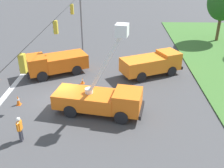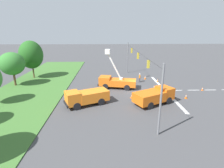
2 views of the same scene
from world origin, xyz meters
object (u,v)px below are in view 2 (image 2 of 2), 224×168
Objects in this scene: traffic_cone_near_bucket at (202,89)px; traffic_cone_lane_edge_a at (186,96)px; utility_truck_bucket_lift at (116,81)px; tree_far_east at (31,55)px; traffic_cone_mid_right at (145,77)px; traffic_cone_foreground_left at (154,87)px; traffic_cone_lane_edge_b at (140,76)px; utility_truck_support_far at (86,97)px; road_worker at (140,77)px; tree_east at (12,64)px; traffic_cone_mid_left at (157,80)px; traffic_cone_foreground_right at (131,96)px; utility_truck_support_near at (154,96)px.

traffic_cone_lane_edge_a is at bearing 128.76° from traffic_cone_near_bucket.
utility_truck_bucket_lift reaches higher than traffic_cone_lane_edge_a.
utility_truck_bucket_lift is at bearing -112.82° from tree_far_east.
traffic_cone_mid_right is at bearing 19.66° from traffic_cone_lane_edge_a.
traffic_cone_foreground_left is (-8.24, -23.97, -4.59)m from tree_far_east.
traffic_cone_mid_right reaches higher than traffic_cone_lane_edge_a.
traffic_cone_foreground_left is 7.55m from traffic_cone_lane_edge_b.
road_worker is (10.65, -9.38, -0.20)m from utility_truck_support_far.
traffic_cone_foreground_left is 5.76m from traffic_cone_lane_edge_a.
utility_truck_support_far is at bearing 143.91° from traffic_cone_lane_edge_b.
utility_truck_support_far is 14.95m from traffic_cone_lane_edge_a.
tree_far_east is at bearing -13.48° from tree_east.
utility_truck_support_far reaches higher than traffic_cone_near_bucket.
utility_truck_bucket_lift is at bearing 82.91° from traffic_cone_near_bucket.
traffic_cone_mid_right is at bearing -40.77° from utility_truck_support_far.
traffic_cone_foreground_left is at bearing 83.86° from traffic_cone_near_bucket.
utility_truck_support_far is 7.76× the size of traffic_cone_foreground_left.
utility_truck_support_far is at bearing 139.23° from traffic_cone_mid_right.
tree_far_east is 24.25m from traffic_cone_mid_right.
tree_east is 23.76m from road_worker.
tree_far_east is 11.57× the size of traffic_cone_mid_left.
tree_east is 22.12m from traffic_cone_foreground_right.
traffic_cone_near_bucket is 0.75× the size of traffic_cone_lane_edge_b.
traffic_cone_lane_edge_b reaches higher than traffic_cone_mid_left.
traffic_cone_lane_edge_b is (1.00, 0.96, -0.02)m from traffic_cone_mid_right.
utility_truck_bucket_lift is 6.01m from road_worker.
utility_truck_support_far is 12.80m from traffic_cone_foreground_left.
road_worker is 2.60× the size of traffic_cone_mid_left.
tree_far_east is 22.86m from road_worker.
tree_east reaches higher than traffic_cone_lane_edge_a.
traffic_cone_near_bucket is (5.29, -9.80, -0.92)m from utility_truck_support_near.
utility_truck_bucket_lift reaches higher than traffic_cone_foreground_left.
utility_truck_support_near is at bearing -122.88° from tree_far_east.
traffic_cone_lane_edge_b is (6.49, -5.49, -0.90)m from utility_truck_bucket_lift.
utility_truck_bucket_lift is (-1.85, -18.60, -2.87)m from tree_east.
utility_truck_support_near is 7.80× the size of traffic_cone_foreground_left.
utility_truck_bucket_lift is 8.47× the size of traffic_cone_mid_right.
tree_east is 7.61× the size of traffic_cone_mid_right.
traffic_cone_foreground_left is at bearing -48.90° from traffic_cone_foreground_right.
traffic_cone_foreground_left reaches higher than traffic_cone_lane_edge_b.
utility_truck_support_near reaches higher than traffic_cone_foreground_left.
traffic_cone_near_bucket is at bearing -76.18° from traffic_cone_foreground_right.
utility_truck_bucket_lift reaches higher than traffic_cone_near_bucket.
utility_truck_support_far reaches higher than traffic_cone_lane_edge_b.
tree_far_east is 13.23× the size of traffic_cone_foreground_right.
traffic_cone_lane_edge_a reaches higher than traffic_cone_foreground_right.
road_worker reaches higher than traffic_cone_foreground_right.
traffic_cone_near_bucket is (-1.84, -14.78, -1.02)m from utility_truck_bucket_lift.
traffic_cone_lane_edge_a is (1.78, -14.82, -0.85)m from utility_truck_support_far.
traffic_cone_lane_edge_a is at bearing -93.08° from traffic_cone_foreground_right.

